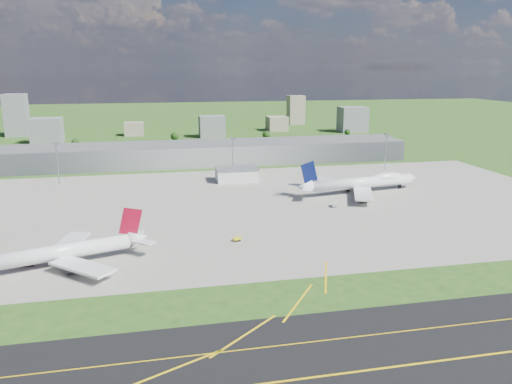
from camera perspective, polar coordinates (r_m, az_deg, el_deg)
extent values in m
plane|color=#274C17|center=(367.38, -5.09, 2.89)|extent=(1400.00, 1400.00, 0.00)
cube|color=black|center=(128.05, 10.05, -19.74)|extent=(1400.00, 60.00, 0.06)
cube|color=gray|center=(263.14, -0.02, -1.54)|extent=(360.00, 190.00, 0.08)
cube|color=gray|center=(380.69, -5.39, 4.43)|extent=(300.00, 42.00, 15.00)
cube|color=silver|center=(319.47, -2.24, 1.98)|extent=(26.00, 16.00, 8.00)
cylinder|color=gray|center=(333.30, -21.72, 2.98)|extent=(0.70, 0.70, 25.00)
cube|color=gray|center=(331.30, -21.92, 5.15)|extent=(3.50, 2.00, 1.20)
cylinder|color=gray|center=(332.35, -2.69, 3.94)|extent=(0.70, 0.70, 25.00)
cube|color=gray|center=(330.35, -2.71, 6.13)|extent=(3.50, 2.00, 1.20)
cylinder|color=gray|center=(366.10, 14.61, 4.44)|extent=(0.70, 0.70, 25.00)
cube|color=gray|center=(364.28, 14.74, 6.43)|extent=(3.50, 2.00, 1.20)
cylinder|color=white|center=(196.44, -22.36, -6.52)|extent=(55.22, 21.94, 5.79)
cone|color=white|center=(201.48, -13.36, -5.08)|extent=(9.08, 7.80, 5.79)
cube|color=maroon|center=(196.89, -22.87, -7.09)|extent=(44.59, 15.72, 1.25)
cube|color=white|center=(185.15, -19.24, -8.06)|extent=(24.29, 23.46, 0.87)
cube|color=white|center=(210.79, -20.57, -5.48)|extent=(14.09, 26.40, 0.87)
cube|color=maroon|center=(198.77, -14.14, -3.28)|extent=(9.33, 3.28, 11.66)
cylinder|color=#38383D|center=(188.86, -20.10, -8.30)|extent=(5.98, 4.51, 3.09)
cylinder|color=#38383D|center=(207.71, -21.01, -6.34)|extent=(5.98, 4.51, 3.09)
cube|color=black|center=(194.40, -20.38, -7.85)|extent=(1.82, 1.56, 2.41)
cube|color=black|center=(202.47, -20.77, -7.01)|extent=(1.82, 1.56, 2.41)
cylinder|color=white|center=(295.49, 12.03, 1.05)|extent=(66.08, 16.86, 6.59)
cone|color=white|center=(315.97, 17.47, 1.54)|extent=(6.28, 7.34, 6.59)
cone|color=white|center=(277.17, 5.56, 0.62)|extent=(9.43, 7.84, 6.59)
cube|color=navy|center=(297.09, 12.36, 0.70)|extent=(53.76, 11.16, 1.38)
ellipsoid|color=white|center=(304.58, 14.76, 1.66)|extent=(21.85, 9.82, 5.93)
cube|color=white|center=(304.43, 8.87, 1.20)|extent=(26.10, 29.04, 0.96)
cube|color=white|center=(277.72, 12.15, -0.19)|extent=(19.53, 31.10, 0.96)
cube|color=#08103C|center=(276.66, 6.09, 2.23)|extent=(10.54, 2.19, 12.84)
cylinder|color=#38383D|center=(301.37, 10.13, 0.62)|extent=(6.30, 4.28, 3.40)
cylinder|color=#38383D|center=(307.29, 8.14, 0.96)|extent=(6.30, 4.28, 3.40)
cylinder|color=#38383D|center=(285.67, 12.09, -0.21)|extent=(6.30, 4.28, 3.40)
cylinder|color=#38383D|center=(273.80, 12.21, -0.84)|extent=(6.30, 4.28, 3.40)
cube|color=black|center=(297.11, 10.46, 0.30)|extent=(1.88, 1.53, 2.66)
cube|color=black|center=(289.25, 11.43, -0.12)|extent=(1.88, 1.53, 2.66)
cube|color=black|center=(311.49, 16.10, 0.61)|extent=(1.88, 1.53, 2.66)
cube|color=#9D0F0B|center=(202.93, -24.87, -7.12)|extent=(6.85, 3.06, 3.18)
cube|color=black|center=(203.48, -24.82, -7.54)|extent=(5.83, 3.19, 0.70)
cube|color=yellow|center=(209.79, -2.17, -5.36)|extent=(3.39, 2.15, 1.29)
cube|color=black|center=(210.00, -2.17, -5.53)|extent=(2.92, 2.20, 0.70)
cube|color=silver|center=(263.03, 8.95, -1.40)|extent=(3.50, 5.09, 2.06)
cube|color=black|center=(263.30, 8.94, -1.62)|extent=(3.36, 4.46, 0.70)
cube|color=white|center=(283.99, 11.81, -0.36)|extent=(5.40, 4.87, 2.22)
cube|color=black|center=(284.27, 11.80, -0.58)|extent=(4.87, 4.51, 0.70)
cube|color=slate|center=(520.69, -22.80, 6.49)|extent=(28.00, 22.00, 24.00)
cube|color=gray|center=(552.01, -13.77, 7.03)|extent=(20.00, 18.00, 14.00)
cube|color=slate|center=(525.15, -5.06, 7.47)|extent=(26.00, 20.00, 22.00)
cube|color=gray|center=(579.25, 2.41, 7.83)|extent=(22.00, 24.00, 16.00)
cube|color=slate|center=(575.65, 10.98, 8.15)|extent=(30.00, 22.00, 28.00)
cube|color=slate|center=(586.54, -25.70, 7.92)|extent=(22.00, 20.00, 44.00)
cube|color=gray|center=(646.46, 4.57, 9.34)|extent=(20.00, 18.00, 36.00)
cylinder|color=#382314|center=(482.86, -19.92, 4.97)|extent=(0.70, 0.70, 3.00)
sphere|color=black|center=(482.39, -19.95, 5.37)|extent=(6.75, 6.75, 6.75)
cylinder|color=#382314|center=(493.37, -9.25, 5.84)|extent=(0.70, 0.70, 3.60)
sphere|color=black|center=(492.82, -9.27, 6.31)|extent=(8.10, 8.10, 8.10)
cylinder|color=#382314|center=(500.66, 1.17, 6.13)|extent=(0.70, 0.70, 3.40)
sphere|color=black|center=(500.14, 1.18, 6.56)|extent=(7.65, 7.65, 7.65)
cylinder|color=#382314|center=(537.35, 10.38, 6.41)|extent=(0.70, 0.70, 2.80)
sphere|color=black|center=(536.95, 10.39, 6.75)|extent=(6.30, 6.30, 6.30)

